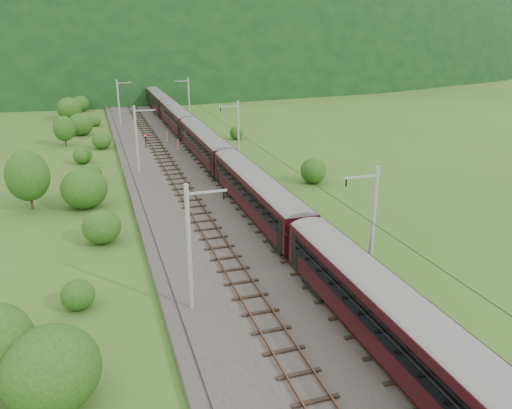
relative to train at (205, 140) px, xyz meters
name	(u,v)px	position (x,y,z in m)	size (l,w,h in m)	color
ground	(285,296)	(-2.40, -33.96, -3.32)	(600.00, 600.00, 0.00)	#32531A
railbed	(242,237)	(-2.40, -23.96, -3.17)	(14.00, 220.00, 0.30)	#38332D
track_left	(214,238)	(-4.80, -23.96, -2.95)	(2.40, 220.00, 0.27)	brown
track_right	(269,231)	(0.00, -23.96, -2.95)	(2.40, 220.00, 0.27)	brown
catenary_left	(137,138)	(-8.52, -1.96, 1.18)	(2.54, 192.28, 8.00)	gray
catenary_right	(238,132)	(3.72, -1.96, 1.18)	(2.54, 192.28, 8.00)	gray
overhead_wires	(241,156)	(-2.40, -23.96, 3.78)	(4.83, 198.00, 0.03)	black
mountain_main	(107,61)	(-2.40, 226.04, -3.32)	(504.00, 360.00, 244.00)	black
train	(205,140)	(0.00, 0.00, 0.00)	(2.78, 154.39, 4.82)	black
hazard_post_near	(167,137)	(-2.78, 14.19, -2.23)	(0.17, 0.17, 1.59)	red
hazard_post_far	(178,144)	(-2.01, 8.92, -2.30)	(0.15, 0.15, 1.44)	red
signal	(146,140)	(-6.33, 11.05, -1.88)	(0.21, 0.21, 1.94)	black
vegetation_left	(69,201)	(-15.99, -15.74, -1.25)	(10.76, 147.03, 5.83)	#1C4412
vegetation_right	(456,267)	(9.32, -35.98, -2.06)	(5.68, 88.39, 2.79)	#1C4412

